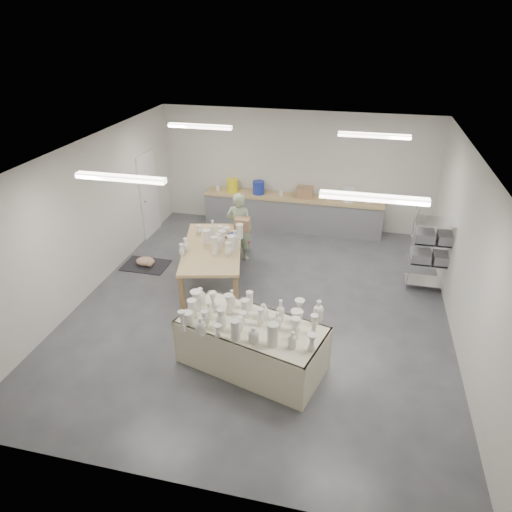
% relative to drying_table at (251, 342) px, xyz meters
% --- Properties ---
extents(room, '(8.00, 8.02, 3.00)m').
position_rel_drying_table_xyz_m(room, '(-0.31, 1.80, 1.60)').
color(room, '#424449').
rests_on(room, ground).
extents(back_counter, '(4.60, 0.60, 1.24)m').
position_rel_drying_table_xyz_m(back_counter, '(-0.21, 5.40, 0.03)').
color(back_counter, tan).
rests_on(back_counter, ground).
extents(wire_shelf, '(0.88, 0.48, 1.80)m').
position_rel_drying_table_xyz_m(wire_shelf, '(3.00, 3.12, 0.46)').
color(wire_shelf, silver).
rests_on(wire_shelf, ground).
extents(drying_table, '(2.49, 1.69, 1.18)m').
position_rel_drying_table_xyz_m(drying_table, '(0.00, 0.00, 0.00)').
color(drying_table, olive).
rests_on(drying_table, ground).
extents(work_table, '(1.66, 2.50, 1.24)m').
position_rel_drying_table_xyz_m(work_table, '(-1.29, 2.40, 0.42)').
color(work_table, tan).
rests_on(work_table, ground).
extents(rug, '(1.00, 0.70, 0.02)m').
position_rel_drying_table_xyz_m(rug, '(-3.10, 2.66, -0.44)').
color(rug, black).
rests_on(rug, ground).
extents(cat, '(0.51, 0.43, 0.19)m').
position_rel_drying_table_xyz_m(cat, '(-3.08, 2.64, -0.34)').
color(cat, white).
rests_on(cat, rug).
extents(potter, '(0.61, 0.41, 1.61)m').
position_rel_drying_table_xyz_m(potter, '(-1.11, 3.48, 0.35)').
color(potter, '#94AA83').
rests_on(potter, ground).
extents(red_stool, '(0.39, 0.39, 0.33)m').
position_rel_drying_table_xyz_m(red_stool, '(-1.11, 3.75, -0.16)').
color(red_stool, maroon).
rests_on(red_stool, ground).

